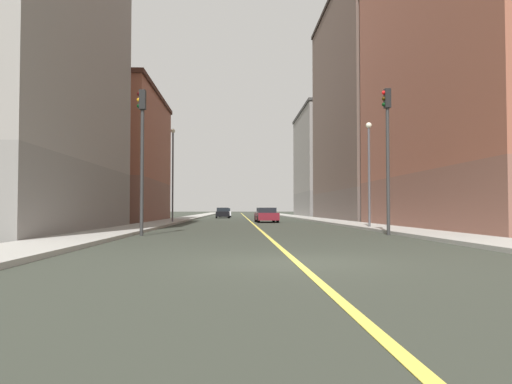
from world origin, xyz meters
TOP-DOWN VIEW (x-y plane):
  - ground_plane at (0.00, 0.00)m, footprint 400.00×400.00m
  - sidewalk_left at (7.45, 49.00)m, footprint 2.71×168.00m
  - sidewalk_right at (-7.45, 49.00)m, footprint 2.71×168.00m
  - lane_center_stripe at (0.00, 49.00)m, footprint 0.16×154.00m
  - building_left_near at (13.41, 17.49)m, footprint 9.52×21.91m
  - building_left_mid at (13.41, 41.32)m, footprint 9.52×24.04m
  - building_left_far at (13.41, 65.57)m, footprint 9.52×19.59m
  - building_right_corner at (-13.41, 14.42)m, footprint 9.52×17.79m
  - building_right_midblock at (-13.41, 35.68)m, footprint 9.52×17.34m
  - traffic_light_left_near at (5.68, 11.27)m, footprint 0.40×0.32m
  - traffic_light_right_near at (-5.71, 11.27)m, footprint 0.40×0.32m
  - street_lamp_left_near at (6.70, 18.12)m, footprint 0.36×0.36m
  - street_lamp_right_near at (-6.70, 29.82)m, footprint 0.36×0.36m
  - car_maroon at (1.34, 32.84)m, footprint 2.04×4.46m
  - car_white at (-3.04, 60.99)m, footprint 1.88×4.14m
  - car_black at (-3.18, 53.51)m, footprint 1.93×4.11m

SIDE VIEW (x-z plane):
  - ground_plane at x=0.00m, z-range 0.00..0.00m
  - lane_center_stripe at x=0.00m, z-range 0.00..0.01m
  - sidewalk_left at x=7.45m, z-range 0.00..0.15m
  - sidewalk_right at x=-7.45m, z-range 0.00..0.15m
  - car_maroon at x=1.34m, z-range -0.02..1.31m
  - car_white at x=-3.04m, z-range -0.01..1.32m
  - car_black at x=-3.18m, z-range -0.03..1.35m
  - street_lamp_left_near at x=6.70m, z-range 0.88..7.23m
  - traffic_light_right_near at x=-5.71m, z-range 0.93..7.62m
  - traffic_light_left_near at x=5.68m, z-range 0.94..7.80m
  - street_lamp_right_near at x=-6.70m, z-range 0.92..8.72m
  - building_right_midblock at x=-13.41m, z-range 0.01..12.32m
  - building_left_far at x=13.41m, z-range 0.01..16.72m
  - building_right_corner at x=-13.41m, z-range 0.01..19.36m
  - building_left_near at x=13.41m, z-range 0.01..21.17m
  - building_left_mid at x=13.41m, z-range 0.01..24.32m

